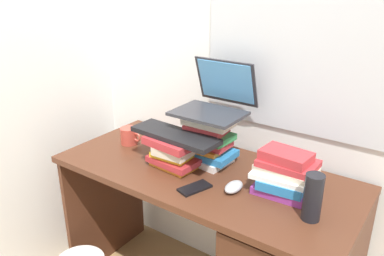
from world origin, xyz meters
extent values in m
cube|color=white|center=(0.00, 0.35, 1.30)|extent=(6.00, 0.05, 2.60)
cube|color=silver|center=(0.27, 0.32, 1.32)|extent=(0.90, 0.01, 0.80)
cube|color=silver|center=(-0.93, 0.00, 1.30)|extent=(0.05, 6.00, 2.60)
cube|color=#4C2819|center=(0.00, 0.00, 0.75)|extent=(1.36, 0.61, 0.03)
cube|color=#4C2819|center=(-0.67, 0.00, 0.37)|extent=(0.02, 0.56, 0.74)
cube|color=white|center=(-0.05, 0.08, 0.78)|extent=(0.23, 0.18, 0.03)
cube|color=#2672B2|center=(-0.03, 0.09, 0.81)|extent=(0.23, 0.16, 0.03)
cube|color=orange|center=(-0.05, 0.08, 0.84)|extent=(0.18, 0.15, 0.02)
cube|color=#B22D33|center=(-0.04, 0.09, 0.87)|extent=(0.19, 0.12, 0.03)
cube|color=#338C4C|center=(-0.04, 0.09, 0.90)|extent=(0.23, 0.16, 0.03)
cube|color=#B22D33|center=(-0.05, 0.09, 0.93)|extent=(0.19, 0.15, 0.04)
cube|color=beige|center=(-0.04, 0.09, 0.96)|extent=(0.22, 0.13, 0.03)
cube|color=#2672B2|center=(-0.04, 0.09, 0.99)|extent=(0.19, 0.15, 0.02)
cube|color=orange|center=(-0.13, -0.04, 0.78)|extent=(0.21, 0.15, 0.02)
cube|color=#B22D33|center=(-0.13, -0.03, 0.80)|extent=(0.24, 0.20, 0.03)
cube|color=yellow|center=(-0.14, -0.04, 0.83)|extent=(0.18, 0.14, 0.02)
cube|color=beige|center=(-0.12, -0.04, 0.86)|extent=(0.17, 0.17, 0.04)
cube|color=#B22D33|center=(-0.14, -0.05, 0.89)|extent=(0.24, 0.18, 0.03)
cube|color=#8C338C|center=(0.36, 0.03, 0.78)|extent=(0.22, 0.18, 0.03)
cube|color=#2672B2|center=(0.36, 0.03, 0.82)|extent=(0.19, 0.19, 0.04)
cube|color=white|center=(0.35, 0.03, 0.85)|extent=(0.24, 0.18, 0.02)
cube|color=beige|center=(0.36, 0.04, 0.87)|extent=(0.23, 0.15, 0.02)
cube|color=#B22D33|center=(0.36, 0.05, 0.89)|extent=(0.22, 0.16, 0.03)
cube|color=#B22D33|center=(0.36, 0.04, 0.92)|extent=(0.20, 0.14, 0.04)
cube|color=#2D2D33|center=(-0.04, 0.09, 1.00)|extent=(0.31, 0.23, 0.01)
cube|color=#2D2D33|center=(-0.04, 0.24, 1.12)|extent=(0.31, 0.08, 0.22)
cube|color=#59A5E5|center=(-0.04, 0.23, 1.12)|extent=(0.28, 0.07, 0.19)
cube|color=black|center=(-0.13, -0.04, 0.92)|extent=(0.43, 0.16, 0.02)
ellipsoid|color=#A5A8AD|center=(0.19, -0.07, 0.79)|extent=(0.06, 0.10, 0.04)
cylinder|color=#B23F33|center=(-0.48, 0.03, 0.81)|extent=(0.09, 0.09, 0.09)
torus|color=#B23F33|center=(-0.42, 0.03, 0.81)|extent=(0.05, 0.01, 0.05)
cylinder|color=black|center=(0.51, -0.08, 0.86)|extent=(0.07, 0.07, 0.18)
cube|color=black|center=(0.06, -0.15, 0.77)|extent=(0.11, 0.15, 0.01)
camera|label=1|loc=(0.85, -1.29, 1.59)|focal=36.52mm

